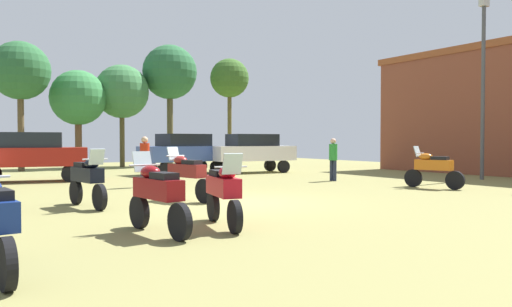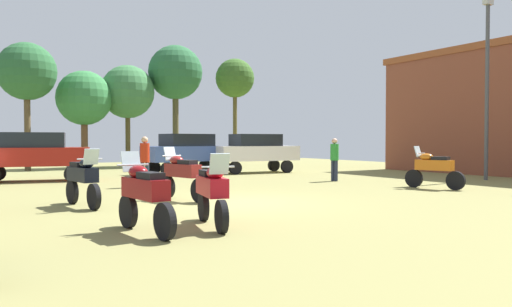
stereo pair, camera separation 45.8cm
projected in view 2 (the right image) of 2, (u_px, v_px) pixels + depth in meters
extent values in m
cube|color=olive|center=(231.00, 203.00, 13.32)|extent=(44.00, 52.00, 0.02)
cylinder|color=black|center=(414.00, 178.00, 17.56)|extent=(0.27, 0.65, 0.64)
cylinder|color=black|center=(456.00, 181.00, 16.51)|extent=(0.27, 0.65, 0.64)
cube|color=#C56417|center=(434.00, 165.00, 17.03)|extent=(0.66, 1.32, 0.36)
ellipsoid|color=#C56417|center=(426.00, 157.00, 17.22)|extent=(0.43, 0.54, 0.24)
cube|color=black|center=(441.00, 158.00, 16.86)|extent=(0.43, 0.62, 0.12)
cube|color=silver|center=(418.00, 152.00, 17.44)|extent=(0.39, 0.24, 0.39)
cylinder|color=#B7B7BC|center=(420.00, 153.00, 17.37)|extent=(0.61, 0.19, 0.04)
cylinder|color=black|center=(221.00, 217.00, 8.85)|extent=(0.25, 0.62, 0.61)
cylinder|color=black|center=(203.00, 206.00, 10.25)|extent=(0.25, 0.62, 0.61)
cube|color=#B0101E|center=(212.00, 186.00, 9.54)|extent=(0.62, 1.30, 0.36)
ellipsoid|color=#B0101E|center=(215.00, 173.00, 9.26)|extent=(0.42, 0.54, 0.24)
cube|color=black|center=(209.00, 173.00, 9.74)|extent=(0.41, 0.61, 0.12)
cube|color=silver|center=(219.00, 164.00, 8.96)|extent=(0.38, 0.23, 0.39)
cylinder|color=#B7B7BC|center=(218.00, 167.00, 9.05)|extent=(0.61, 0.17, 0.04)
cylinder|color=black|center=(167.00, 187.00, 14.27)|extent=(0.26, 0.67, 0.66)
cylinder|color=black|center=(200.00, 191.00, 13.17)|extent=(0.26, 0.67, 0.66)
cube|color=maroon|center=(183.00, 170.00, 13.71)|extent=(0.64, 1.35, 0.36)
ellipsoid|color=maroon|center=(177.00, 160.00, 13.91)|extent=(0.42, 0.54, 0.24)
cube|color=black|center=(187.00, 162.00, 13.54)|extent=(0.42, 0.61, 0.12)
cube|color=silver|center=(170.00, 154.00, 14.14)|extent=(0.38, 0.23, 0.39)
cylinder|color=#B7B7BC|center=(172.00, 156.00, 14.07)|extent=(0.61, 0.17, 0.04)
cylinder|color=black|center=(128.00, 211.00, 9.42)|extent=(0.19, 0.65, 0.64)
cylinder|color=black|center=(165.00, 222.00, 8.23)|extent=(0.19, 0.65, 0.64)
cube|color=maroon|center=(145.00, 188.00, 8.81)|extent=(0.50, 1.32, 0.36)
ellipsoid|color=maroon|center=(138.00, 172.00, 9.03)|extent=(0.37, 0.51, 0.24)
cube|color=black|center=(151.00, 176.00, 8.63)|extent=(0.36, 0.59, 0.12)
cube|color=silver|center=(131.00, 162.00, 9.28)|extent=(0.37, 0.19, 0.39)
cylinder|color=#B7B7BC|center=(133.00, 165.00, 9.21)|extent=(0.62, 0.10, 0.04)
cylinder|color=black|center=(94.00, 197.00, 11.83)|extent=(0.21, 0.65, 0.64)
cylinder|color=black|center=(72.00, 192.00, 12.99)|extent=(0.21, 0.65, 0.64)
cube|color=black|center=(82.00, 174.00, 12.40)|extent=(0.54, 1.31, 0.36)
ellipsoid|color=black|center=(86.00, 164.00, 12.17)|extent=(0.38, 0.52, 0.24)
cube|color=black|center=(79.00, 164.00, 12.57)|extent=(0.38, 0.60, 0.12)
cube|color=silver|center=(91.00, 157.00, 11.92)|extent=(0.38, 0.20, 0.39)
cylinder|color=#B7B7BC|center=(90.00, 159.00, 12.00)|extent=(0.62, 0.12, 0.04)
cylinder|color=black|center=(167.00, 169.00, 23.25)|extent=(0.66, 0.28, 0.64)
cylinder|color=black|center=(154.00, 168.00, 24.40)|extent=(0.66, 0.28, 0.64)
cylinder|color=black|center=(219.00, 167.00, 25.01)|extent=(0.66, 0.28, 0.64)
cylinder|color=black|center=(205.00, 166.00, 26.16)|extent=(0.66, 0.28, 0.64)
cube|color=#3C559C|center=(187.00, 154.00, 24.69)|extent=(4.46, 2.21, 0.75)
cube|color=black|center=(187.00, 140.00, 24.67)|extent=(2.51, 1.81, 0.61)
cylinder|color=black|center=(235.00, 168.00, 24.20)|extent=(0.66, 0.28, 0.64)
cylinder|color=black|center=(224.00, 167.00, 25.49)|extent=(0.66, 0.28, 0.64)
cylinder|color=black|center=(287.00, 167.00, 25.48)|extent=(0.66, 0.28, 0.64)
cylinder|color=black|center=(274.00, 165.00, 26.77)|extent=(0.66, 0.28, 0.64)
cube|color=white|center=(255.00, 153.00, 25.47)|extent=(4.45, 2.19, 0.75)
cube|color=black|center=(255.00, 140.00, 25.45)|extent=(2.50, 1.79, 0.61)
cylinder|color=black|center=(72.00, 174.00, 19.99)|extent=(0.67, 0.35, 0.64)
cylinder|color=black|center=(73.00, 172.00, 21.34)|extent=(0.67, 0.35, 0.64)
cube|color=maroon|center=(34.00, 157.00, 20.16)|extent=(4.58, 2.65, 0.75)
cube|color=black|center=(34.00, 140.00, 20.14)|extent=(2.64, 2.04, 0.61)
cylinder|color=#232A3E|center=(336.00, 171.00, 20.16)|extent=(0.14, 0.14, 0.85)
cylinder|color=#232A3E|center=(333.00, 171.00, 20.28)|extent=(0.14, 0.14, 0.85)
cylinder|color=#288530|center=(334.00, 152.00, 20.20)|extent=(0.41, 0.41, 0.68)
sphere|color=#D5A286|center=(335.00, 141.00, 20.19)|extent=(0.23, 0.23, 0.23)
cylinder|color=#203041|center=(142.00, 175.00, 17.73)|extent=(0.14, 0.14, 0.88)
cylinder|color=#203041|center=(147.00, 175.00, 17.79)|extent=(0.14, 0.14, 0.88)
cylinder|color=#AE2610|center=(145.00, 153.00, 17.74)|extent=(0.40, 0.40, 0.70)
sphere|color=tan|center=(145.00, 140.00, 17.73)|extent=(0.24, 0.24, 0.24)
cylinder|color=brown|center=(85.00, 139.00, 29.63)|extent=(0.40, 0.40, 3.49)
sphere|color=#31753C|center=(84.00, 98.00, 29.56)|extent=(3.27, 3.27, 3.27)
cylinder|color=#4D472C|center=(176.00, 125.00, 32.77)|extent=(0.40, 0.40, 5.39)
sphere|color=#275F35|center=(175.00, 72.00, 32.68)|extent=(3.58, 3.58, 3.58)
cylinder|color=brown|center=(27.00, 128.00, 27.13)|extent=(0.33, 0.33, 4.76)
sphere|color=#275D31|center=(27.00, 71.00, 27.05)|extent=(3.17, 3.17, 3.17)
cylinder|color=#4D4325|center=(128.00, 135.00, 31.17)|extent=(0.31, 0.31, 3.99)
sphere|color=#37713E|center=(128.00, 92.00, 31.10)|extent=(3.36, 3.36, 3.36)
cylinder|color=brown|center=(235.00, 126.00, 33.26)|extent=(0.28, 0.28, 5.29)
sphere|color=#355E22|center=(235.00, 78.00, 33.18)|extent=(2.61, 2.61, 2.61)
cylinder|color=#47474C|center=(487.00, 93.00, 20.71)|extent=(0.16, 0.16, 7.36)
cube|color=#B2B2AD|center=(488.00, 1.00, 20.60)|extent=(0.44, 0.24, 0.30)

